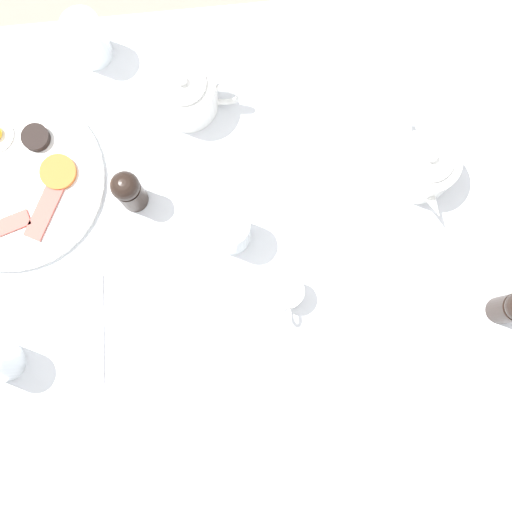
{
  "coord_description": "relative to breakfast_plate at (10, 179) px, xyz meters",
  "views": [
    {
      "loc": [
        0.16,
        -0.02,
        1.91
      ],
      "look_at": [
        0.0,
        0.0,
        0.75
      ],
      "focal_mm": 50.0,
      "sensor_mm": 36.0,
      "label": 1
    }
  ],
  "objects": [
    {
      "name": "water_glass_short",
      "position": [
        -0.21,
        0.16,
        0.05
      ],
      "size": [
        0.06,
        0.06,
        0.11
      ],
      "color": "white",
      "rests_on": "table"
    },
    {
      "name": "teapot_near",
      "position": [
        0.06,
        0.69,
        0.04
      ],
      "size": [
        0.19,
        0.11,
        0.12
      ],
      "rotation": [
        0.0,
        0.0,
        0.11
      ],
      "color": "white",
      "rests_on": "table"
    },
    {
      "name": "teapot_far",
      "position": [
        -0.11,
        0.31,
        0.04
      ],
      "size": [
        0.11,
        0.19,
        0.12
      ],
      "rotation": [
        0.0,
        0.0,
        4.58
      ],
      "color": "white",
      "rests_on": "table"
    },
    {
      "name": "breakfast_plate",
      "position": [
        0.0,
        0.0,
        0.0
      ],
      "size": [
        0.32,
        0.32,
        0.04
      ],
      "color": "white",
      "rests_on": "table"
    },
    {
      "name": "ground_plane",
      "position": [
        0.17,
        0.4,
        -0.73
      ],
      "size": [
        8.0,
        8.0,
        0.0
      ],
      "primitive_type": "plane",
      "color": "gray"
    },
    {
      "name": "wine_glass_spare",
      "position": [
        0.13,
        0.37,
        0.05
      ],
      "size": [
        0.06,
        0.06,
        0.11
      ],
      "color": "white",
      "rests_on": "table"
    },
    {
      "name": "knife_by_plate",
      "position": [
        0.28,
        0.13,
        -0.01
      ],
      "size": [
        0.2,
        0.03,
        0.0
      ],
      "rotation": [
        0.0,
        0.0,
        4.65
      ],
      "color": "silver",
      "rests_on": "table"
    },
    {
      "name": "creamer_jug",
      "position": [
        0.24,
        0.45,
        0.02
      ],
      "size": [
        0.08,
        0.05,
        0.06
      ],
      "color": "white",
      "rests_on": "table"
    },
    {
      "name": "salt_grinder",
      "position": [
        0.3,
        0.8,
        0.06
      ],
      "size": [
        0.05,
        0.05,
        0.12
      ],
      "color": "black",
      "rests_on": "table"
    },
    {
      "name": "table",
      "position": [
        0.17,
        0.4,
        -0.07
      ],
      "size": [
        0.91,
        1.22,
        0.73
      ],
      "color": "silver",
      "rests_on": "ground_plane"
    },
    {
      "name": "fork_by_plate",
      "position": [
        0.47,
        0.23,
        -0.01
      ],
      "size": [
        0.15,
        0.13,
        0.0
      ],
      "rotation": [
        0.0,
        0.0,
        2.24
      ],
      "color": "silver",
      "rests_on": "table"
    },
    {
      "name": "pepper_grinder",
      "position": [
        0.05,
        0.21,
        0.06
      ],
      "size": [
        0.05,
        0.05,
        0.12
      ],
      "color": "black",
      "rests_on": "table"
    }
  ]
}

